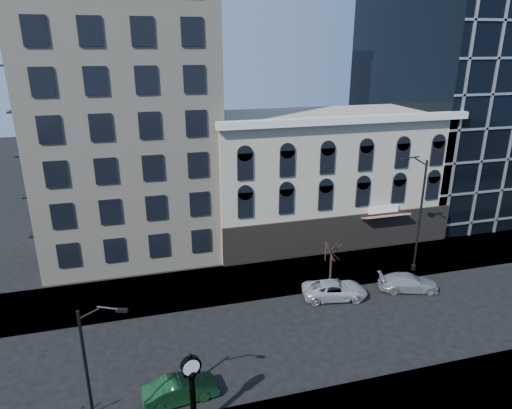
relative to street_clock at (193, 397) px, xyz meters
name	(u,v)px	position (x,y,z in m)	size (l,w,h in m)	color
ground	(243,346)	(3.93, 6.01, -2.16)	(160.00, 160.00, 0.00)	black
sidewalk_far	(218,285)	(3.93, 14.01, -2.10)	(160.00, 6.00, 0.12)	gray
cream_tower	(116,29)	(-2.18, 24.90, 17.16)	(15.90, 15.40, 42.50)	beige
victorian_row	(322,176)	(15.93, 21.90, 3.84)	(22.60, 11.19, 12.50)	#B7AF97
glass_office	(472,83)	(35.93, 26.92, 11.84)	(20.00, 20.15, 28.00)	black
street_clock	(193,397)	(0.00, 0.00, 0.00)	(1.02, 1.02, 4.51)	black
street_lamp_near	(96,343)	(-3.98, -0.19, 4.00)	(1.99, 0.90, 8.00)	black
street_lamp_far	(416,184)	(19.58, 12.05, 5.55)	(2.61, 0.45, 10.06)	black
bare_tree_far	(332,246)	(12.78, 12.26, 0.97)	(2.33, 2.33, 3.99)	#2F2117
car_near_b	(180,390)	(-0.41, 2.37, -1.49)	(1.40, 4.02, 1.33)	#143F1E
car_far_a	(335,290)	(12.04, 9.82, -1.48)	(2.25, 4.87, 1.35)	silver
car_far_b	(408,282)	(18.05, 9.35, -1.49)	(1.86, 4.58, 1.33)	#A5A8AD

